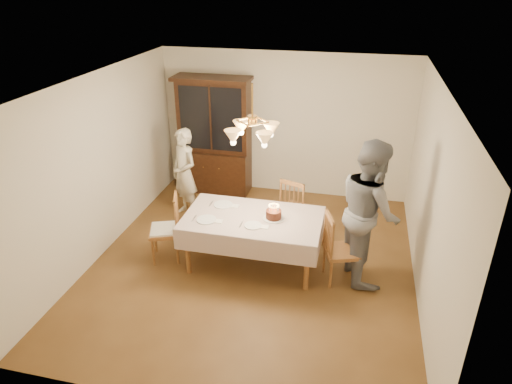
% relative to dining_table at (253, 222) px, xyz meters
% --- Properties ---
extents(ground, '(5.00, 5.00, 0.00)m').
position_rel_dining_table_xyz_m(ground, '(0.00, 0.00, -0.68)').
color(ground, '#573718').
rests_on(ground, ground).
extents(room_shell, '(5.00, 5.00, 5.00)m').
position_rel_dining_table_xyz_m(room_shell, '(0.00, 0.00, 0.90)').
color(room_shell, white).
rests_on(room_shell, ground).
extents(dining_table, '(1.90, 1.10, 0.76)m').
position_rel_dining_table_xyz_m(dining_table, '(0.00, 0.00, 0.00)').
color(dining_table, brown).
rests_on(dining_table, ground).
extents(china_hutch, '(1.38, 0.54, 2.16)m').
position_rel_dining_table_xyz_m(china_hutch, '(-1.26, 2.25, 0.36)').
color(china_hutch, black).
rests_on(china_hutch, ground).
extents(chair_far_side, '(0.55, 0.54, 1.00)m').
position_rel_dining_table_xyz_m(chair_far_side, '(0.48, 0.93, -0.24)').
color(chair_far_side, brown).
rests_on(chair_far_side, ground).
extents(chair_left_end, '(0.55, 0.56, 1.00)m').
position_rel_dining_table_xyz_m(chair_left_end, '(-1.26, -0.14, -0.23)').
color(chair_left_end, brown).
rests_on(chair_left_end, ground).
extents(chair_right_end, '(0.54, 0.55, 1.00)m').
position_rel_dining_table_xyz_m(chair_right_end, '(1.22, -0.10, -0.24)').
color(chair_right_end, brown).
rests_on(chair_right_end, ground).
extents(elderly_woman, '(0.67, 0.62, 1.53)m').
position_rel_dining_table_xyz_m(elderly_woman, '(-1.45, 1.19, 0.08)').
color(elderly_woman, beige).
rests_on(elderly_woman, ground).
extents(adult_in_grey, '(1.00, 1.14, 1.96)m').
position_rel_dining_table_xyz_m(adult_in_grey, '(1.54, 0.11, 0.30)').
color(adult_in_grey, slate).
rests_on(adult_in_grey, ground).
extents(birthday_cake, '(0.30, 0.30, 0.21)m').
position_rel_dining_table_xyz_m(birthday_cake, '(0.29, 0.02, 0.14)').
color(birthday_cake, white).
rests_on(birthday_cake, dining_table).
extents(place_setting_near_left, '(0.42, 0.27, 0.02)m').
position_rel_dining_table_xyz_m(place_setting_near_left, '(-0.58, -0.22, 0.08)').
color(place_setting_near_left, white).
rests_on(place_setting_near_left, dining_table).
extents(place_setting_near_right, '(0.38, 0.23, 0.02)m').
position_rel_dining_table_xyz_m(place_setting_near_right, '(0.07, -0.23, 0.08)').
color(place_setting_near_right, white).
rests_on(place_setting_near_right, dining_table).
extents(place_setting_far_left, '(0.42, 0.27, 0.02)m').
position_rel_dining_table_xyz_m(place_setting_far_left, '(-0.49, 0.25, 0.08)').
color(place_setting_far_left, white).
rests_on(place_setting_far_left, dining_table).
extents(chandelier, '(0.62, 0.62, 0.73)m').
position_rel_dining_table_xyz_m(chandelier, '(-0.00, -0.00, 1.29)').
color(chandelier, '#BF8C3F').
rests_on(chandelier, ground).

